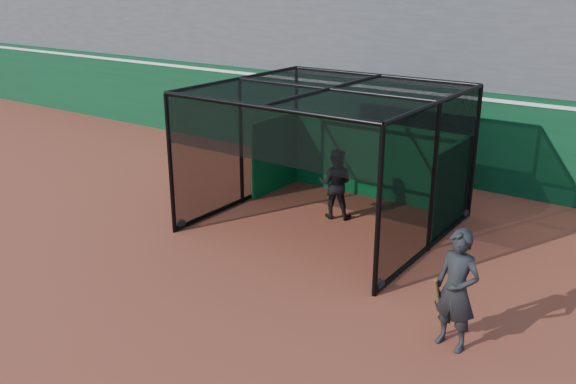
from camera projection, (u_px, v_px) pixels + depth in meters
The scene contains 6 objects.
ground at pixel (198, 294), 10.53m from camera, with size 120.00×120.00×0.00m, color brown.
outfield_wall at pixel (411, 129), 16.65m from camera, with size 50.00×0.50×2.50m.
grandstand at pixel (471, 3), 18.50m from camera, with size 50.00×7.85×8.95m.
batting_cage at pixel (328, 159), 13.08m from camera, with size 4.91×4.68×3.00m.
batter at pixel (335, 184), 13.69m from camera, with size 0.78×0.61×1.60m, color black.
on_deck_player at pixel (456, 290), 8.73m from camera, with size 0.74×0.56×1.85m.
Camera 1 is at (6.70, -6.72, 5.13)m, focal length 38.00 mm.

